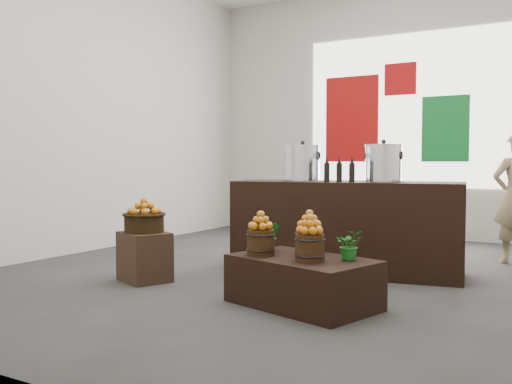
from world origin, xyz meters
The scene contains 22 objects.
ground centered at (0.00, 0.00, 0.00)m, with size 7.00×7.00×0.00m, color #3B3A38.
back_wall centered at (0.00, 3.50, 2.00)m, with size 6.00×0.04×4.00m, color beige.
back_opening centered at (0.30, 3.48, 2.00)m, with size 3.20×0.02×2.40m, color white.
deco_red_left centered at (-0.60, 3.47, 1.90)m, with size 0.90×0.04×1.40m, color #A00C0C.
deco_green_right centered at (0.90, 3.47, 1.70)m, with size 0.70×0.04×1.00m, color #106B29.
deco_red_upper centered at (0.20, 3.47, 2.50)m, with size 0.50×0.04×0.50m, color #A00C0C.
crate centered at (-1.05, -1.15, 0.25)m, with size 0.49×0.40×0.49m, color #483122.
wicker_basket centered at (-1.05, -1.15, 0.58)m, with size 0.39×0.39×0.18m, color black.
apples_in_basket centered at (-1.05, -1.15, 0.75)m, with size 0.31×0.31×0.16m, color #9F1A05, non-canonical shape.
display_table centered at (0.75, -1.27, 0.20)m, with size 1.17×0.72×0.40m, color black.
apple_bucket_front_left centered at (0.38, -1.33, 0.51)m, with size 0.23×0.23×0.22m, color #3E2511.
apples_in_bucket_front_left centered at (0.38, -1.33, 0.70)m, with size 0.18×0.18×0.16m, color #9F1A05, non-canonical shape.
apple_bucket_front_right centered at (0.87, -1.39, 0.51)m, with size 0.23×0.23×0.22m, color #3E2511.
apples_in_bucket_front_right centered at (0.87, -1.39, 0.70)m, with size 0.18×0.18×0.16m, color #9F1A05, non-canonical shape.
apple_bucket_rear centered at (0.70, -1.03, 0.51)m, with size 0.23×0.23×0.22m, color #3E2511.
apples_in_bucket_rear centered at (0.70, -1.03, 0.70)m, with size 0.18×0.18×0.16m, color #9F1A05, non-canonical shape.
herb_garnish_right centered at (1.13, -1.18, 0.53)m, with size 0.22×0.19×0.25m, color #166B1B.
herb_garnish_left centered at (0.34, -1.06, 0.53)m, with size 0.14×0.11×0.25m, color #166B1B.
counter centered at (0.54, 0.28, 0.49)m, with size 2.41×0.77×0.98m, color black.
stock_pot_left centered at (0.06, 0.19, 1.17)m, with size 0.37×0.37×0.37m, color silver.
stock_pot_center centered at (0.92, 0.34, 1.17)m, with size 0.37×0.37×0.37m, color silver.
oil_cruets centered at (0.58, 0.04, 1.12)m, with size 0.26×0.07×0.27m, color black, non-canonical shape.
Camera 1 is at (2.74, -5.50, 1.19)m, focal length 40.00 mm.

